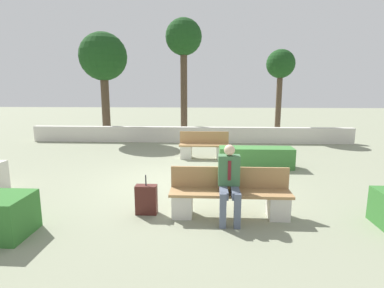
% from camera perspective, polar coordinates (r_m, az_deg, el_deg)
% --- Properties ---
extents(ground_plane, '(60.00, 60.00, 0.00)m').
position_cam_1_polar(ground_plane, '(7.47, -2.90, -7.48)').
color(ground_plane, gray).
extents(perimeter_wall, '(13.83, 0.30, 0.67)m').
position_cam_1_polar(perimeter_wall, '(13.00, -0.33, 1.80)').
color(perimeter_wall, beige).
rests_on(perimeter_wall, ground_plane).
extents(bench_front, '(2.19, 0.49, 0.88)m').
position_cam_1_polar(bench_front, '(5.58, 7.23, -10.06)').
color(bench_front, '#A37A4C').
rests_on(bench_front, ground_plane).
extents(bench_left_side, '(1.66, 0.49, 0.88)m').
position_cam_1_polar(bench_left_side, '(10.04, 2.31, -0.83)').
color(bench_left_side, '#A37A4C').
rests_on(bench_left_side, ground_plane).
extents(person_seated_man, '(0.38, 0.64, 1.34)m').
position_cam_1_polar(person_seated_man, '(5.31, 7.11, -6.71)').
color(person_seated_man, '#515B70').
rests_on(person_seated_man, ground_plane).
extents(hedge_block_near_left, '(2.15, 0.63, 0.61)m').
position_cam_1_polar(hedge_block_near_left, '(9.04, 12.07, -2.53)').
color(hedge_block_near_left, '#3D7A38').
rests_on(hedge_block_near_left, ground_plane).
extents(suitcase, '(0.39, 0.19, 0.75)m').
position_cam_1_polar(suitcase, '(5.72, -8.69, -10.41)').
color(suitcase, '#471E19').
rests_on(suitcase, ground_plane).
extents(tree_leftmost, '(2.11, 2.11, 4.76)m').
position_cam_1_polar(tree_leftmost, '(14.37, -16.56, 15.34)').
color(tree_leftmost, '#473828').
rests_on(tree_leftmost, ground_plane).
extents(tree_center_left, '(1.59, 1.59, 5.33)m').
position_cam_1_polar(tree_center_left, '(13.83, -1.60, 18.89)').
color(tree_center_left, '#473828').
rests_on(tree_center_left, ground_plane).
extents(tree_center_right, '(1.29, 1.29, 4.06)m').
position_cam_1_polar(tree_center_right, '(14.60, 16.50, 13.82)').
color(tree_center_right, '#473828').
rests_on(tree_center_right, ground_plane).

